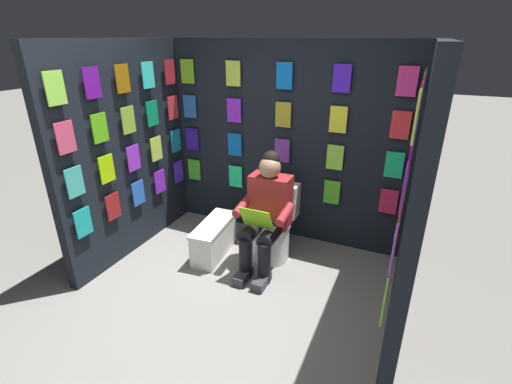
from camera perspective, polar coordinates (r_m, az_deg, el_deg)
ground_plane at (r=3.15m, az=-8.69°, el=-21.10°), size 30.00×30.00×0.00m
display_wall_back at (r=4.08m, az=4.52°, el=7.49°), size 2.76×0.14×2.16m
display_wall_left at (r=2.96m, az=23.60°, el=-0.67°), size 0.14×1.81×2.16m
display_wall_right at (r=4.00m, az=-19.51°, el=5.93°), size 0.14×1.81×2.16m
toilet at (r=3.87m, az=2.79°, el=-5.53°), size 0.41×0.55×0.77m
person_reading at (r=3.55m, az=1.52°, el=-3.27°), size 0.52×0.68×1.19m
comic_longbox_near at (r=3.96m, az=-6.50°, el=-7.18°), size 0.32×0.73×0.37m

